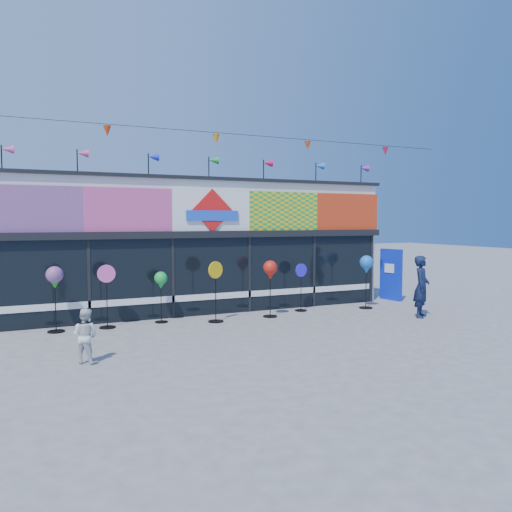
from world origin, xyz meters
TOP-DOWN VIEW (x-y plane):
  - ground at (0.00, 0.00)m, footprint 80.00×80.00m
  - kite_shop at (0.00, 5.94)m, footprint 16.00×5.70m
  - blue_sign at (6.69, 3.44)m, footprint 0.29×0.91m
  - spinner_0 at (-4.38, 2.80)m, footprint 0.42×0.42m
  - spinner_1 at (-3.13, 2.77)m, footprint 0.46×0.42m
  - spinner_2 at (-1.67, 2.89)m, footprint 0.36×0.36m
  - spinner_3 at (-0.28, 2.33)m, footprint 0.46×0.43m
  - spinner_4 at (1.41, 2.36)m, footprint 0.42×0.42m
  - spinner_5 at (2.71, 2.84)m, footprint 0.42×0.38m
  - spinner_6 at (4.84, 2.39)m, footprint 0.43×0.43m
  - adult_man at (5.38, 0.51)m, footprint 0.78×0.74m
  - child at (-3.98, -0.38)m, footprint 0.60×0.56m

SIDE VIEW (x-z plane):
  - ground at x=0.00m, z-range 0.00..0.00m
  - child at x=-3.98m, z-range 0.00..1.09m
  - spinner_5 at x=2.71m, z-range 0.04..1.52m
  - spinner_1 at x=-3.13m, z-range 0.05..1.71m
  - spinner_3 at x=-0.28m, z-range 0.05..1.73m
  - adult_man at x=5.38m, z-range 0.00..1.79m
  - blue_sign at x=6.69m, z-range 0.00..1.81m
  - spinner_2 at x=-1.67m, z-range 0.42..1.83m
  - spinner_4 at x=1.41m, z-range 0.50..2.15m
  - spinner_0 at x=-4.38m, z-range 0.50..2.17m
  - spinner_6 at x=4.84m, z-range 0.51..2.21m
  - kite_shop at x=0.00m, z-range -0.61..4.70m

